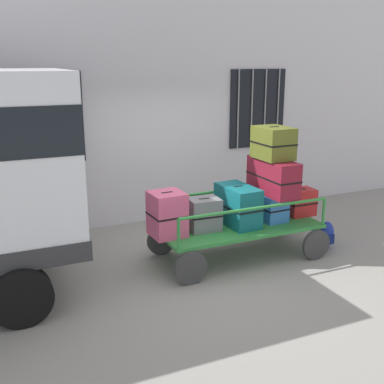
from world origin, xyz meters
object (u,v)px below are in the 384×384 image
suitcase_left_bottom (167,214)px  suitcase_center_bottom (238,205)px  suitcase_midleft_bottom (204,214)px  suitcase_right_bottom (300,202)px  suitcase_midright_bottom (271,207)px  suitcase_midright_middle (273,177)px  luggage_cart (238,231)px  backpack (326,235)px  suitcase_midright_top (273,143)px

suitcase_left_bottom → suitcase_center_bottom: 1.14m
suitcase_midleft_bottom → suitcase_right_bottom: 1.71m
suitcase_midright_bottom → suitcase_right_bottom: (0.57, 0.04, 0.00)m
suitcase_center_bottom → suitcase_midright_middle: suitcase_midright_middle is taller
luggage_cart → backpack: (1.47, -0.26, -0.20)m
suitcase_midleft_bottom → suitcase_midright_middle: 1.23m
suitcase_center_bottom → luggage_cart: bearing=-90.0°
suitcase_midright_middle → suitcase_right_bottom: 0.75m
suitcase_right_bottom → luggage_cart: bearing=-178.7°
suitcase_center_bottom → suitcase_right_bottom: 1.14m
suitcase_left_bottom → suitcase_midright_bottom: suitcase_left_bottom is taller
suitcase_left_bottom → suitcase_right_bottom: bearing=0.2°
suitcase_right_bottom → backpack: size_ratio=1.01×
luggage_cart → backpack: luggage_cart is taller
suitcase_midright_middle → backpack: 1.37m
suitcase_midright_top → backpack: 1.78m
luggage_cart → suitcase_center_bottom: suitcase_center_bottom is taller
suitcase_center_bottom → suitcase_midleft_bottom: bearing=-177.7°
suitcase_midleft_bottom → suitcase_center_bottom: 0.57m
suitcase_right_bottom → suitcase_midright_bottom: bearing=-176.2°
luggage_cart → suitcase_midright_middle: suitcase_midright_middle is taller
suitcase_left_bottom → suitcase_right_bottom: 2.28m
suitcase_midright_top → suitcase_right_bottom: suitcase_midright_top is taller
suitcase_midleft_bottom → suitcase_midright_top: 1.49m
backpack → suitcase_midright_middle: bearing=164.9°
luggage_cart → suitcase_midright_top: size_ratio=4.16×
suitcase_left_bottom → backpack: size_ratio=1.45×
luggage_cart → suitcase_midright_bottom: suitcase_midright_bottom is taller
luggage_cart → suitcase_right_bottom: (1.14, 0.03, 0.31)m
suitcase_midleft_bottom → suitcase_midright_bottom: bearing=-1.2°
suitcase_midright_top → suitcase_midright_bottom: bearing=-90.0°
luggage_cart → suitcase_midright_bottom: 0.65m
suitcase_midleft_bottom → suitcase_midright_top: bearing=0.3°
suitcase_center_bottom → suitcase_right_bottom: (1.14, -0.01, -0.08)m
suitcase_midright_top → suitcase_right_bottom: (0.57, 0.01, -0.99)m
suitcase_midright_bottom → suitcase_midright_middle: size_ratio=0.50×
suitcase_left_bottom → suitcase_center_bottom: size_ratio=0.81×
suitcase_center_bottom → suitcase_midright_middle: size_ratio=0.82×
suitcase_midleft_bottom → backpack: size_ratio=1.10×
suitcase_left_bottom → backpack: bearing=-6.1°
backpack → luggage_cart: bearing=170.0°
suitcase_midright_bottom → suitcase_midright_top: (0.00, 0.03, 0.99)m
suitcase_center_bottom → backpack: suitcase_center_bottom is taller
luggage_cart → suitcase_center_bottom: (-0.00, 0.04, 0.39)m
suitcase_midright_bottom → suitcase_midright_middle: bearing=-90.0°
suitcase_left_bottom → suitcase_midright_top: suitcase_midright_top is taller
suitcase_left_bottom → suitcase_center_bottom: bearing=0.8°
suitcase_midleft_bottom → suitcase_midright_middle: (1.14, -0.03, 0.46)m
suitcase_midright_bottom → suitcase_midright_middle: suitcase_midright_middle is taller
suitcase_midright_middle → backpack: suitcase_midright_middle is taller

